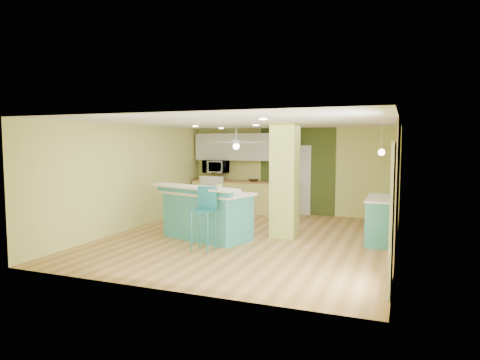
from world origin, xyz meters
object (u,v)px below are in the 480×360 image
(fruit_bowl, at_px, (253,180))
(side_counter, at_px, (382,220))
(bar_stool, at_px, (205,208))
(peninsula, at_px, (207,214))
(canister, at_px, (219,189))

(fruit_bowl, bearing_deg, side_counter, -33.07)
(side_counter, bearing_deg, bar_stool, -148.59)
(peninsula, bearing_deg, fruit_bowl, 110.10)
(peninsula, bearing_deg, bar_stool, -48.50)
(side_counter, bearing_deg, fruit_bowl, 146.93)
(peninsula, height_order, fruit_bowl, peninsula)
(peninsula, xyz_separation_m, fruit_bowl, (-0.15, 3.46, 0.43))
(side_counter, relative_size, canister, 8.92)
(canister, bearing_deg, side_counter, 17.83)
(fruit_bowl, distance_m, canister, 3.49)
(side_counter, distance_m, fruit_bowl, 4.45)
(bar_stool, xyz_separation_m, fruit_bowl, (-0.54, 4.34, 0.16))
(peninsula, xyz_separation_m, bar_stool, (0.39, -0.88, 0.28))
(peninsula, distance_m, bar_stool, 1.01)
(peninsula, bearing_deg, side_counter, 33.99)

